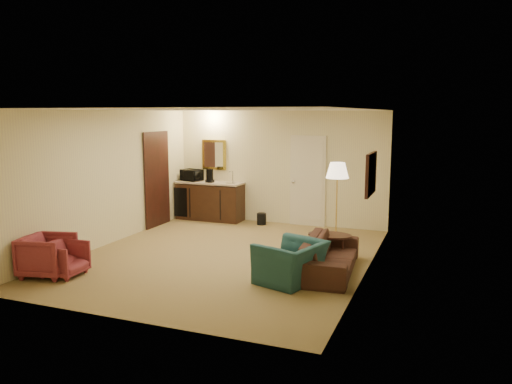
{
  "coord_description": "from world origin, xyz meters",
  "views": [
    {
      "loc": [
        3.65,
        -7.88,
        2.53
      ],
      "look_at": [
        0.4,
        0.5,
        1.12
      ],
      "focal_mm": 35.0,
      "sensor_mm": 36.0,
      "label": 1
    }
  ],
  "objects_px": {
    "teal_armchair": "(291,255)",
    "rose_chair_near": "(47,253)",
    "rose_chair_far": "(64,257)",
    "floor_lamp": "(337,205)",
    "wetbar_cabinet": "(210,201)",
    "coffee_table": "(330,246)",
    "sofa": "(330,249)",
    "coffee_maker": "(210,176)",
    "microwave": "(192,174)",
    "waste_bin": "(262,219)"
  },
  "relations": [
    {
      "from": "teal_armchair",
      "to": "rose_chair_near",
      "type": "xyz_separation_m",
      "value": [
        -3.66,
        -1.09,
        -0.06
      ]
    },
    {
      "from": "rose_chair_far",
      "to": "floor_lamp",
      "type": "xyz_separation_m",
      "value": [
        3.6,
        3.31,
        0.52
      ]
    },
    {
      "from": "wetbar_cabinet",
      "to": "coffee_table",
      "type": "xyz_separation_m",
      "value": [
        3.43,
        -2.19,
        -0.24
      ]
    },
    {
      "from": "sofa",
      "to": "floor_lamp",
      "type": "height_order",
      "value": "floor_lamp"
    },
    {
      "from": "wetbar_cabinet",
      "to": "coffee_maker",
      "type": "relative_size",
      "value": 5.22
    },
    {
      "from": "rose_chair_near",
      "to": "microwave",
      "type": "bearing_deg",
      "value": -13.72
    },
    {
      "from": "waste_bin",
      "to": "rose_chair_far",
      "type": "bearing_deg",
      "value": -109.33
    },
    {
      "from": "wetbar_cabinet",
      "to": "microwave",
      "type": "relative_size",
      "value": 3.28
    },
    {
      "from": "microwave",
      "to": "coffee_maker",
      "type": "bearing_deg",
      "value": 6.45
    },
    {
      "from": "rose_chair_near",
      "to": "waste_bin",
      "type": "height_order",
      "value": "rose_chair_near"
    },
    {
      "from": "floor_lamp",
      "to": "waste_bin",
      "type": "bearing_deg",
      "value": 147.99
    },
    {
      "from": "teal_armchair",
      "to": "coffee_maker",
      "type": "relative_size",
      "value": 3.06
    },
    {
      "from": "teal_armchair",
      "to": "rose_chair_near",
      "type": "height_order",
      "value": "teal_armchair"
    },
    {
      "from": "coffee_table",
      "to": "waste_bin",
      "type": "bearing_deg",
      "value": 134.44
    },
    {
      "from": "rose_chair_far",
      "to": "coffee_maker",
      "type": "xyz_separation_m",
      "value": [
        0.29,
        4.56,
        0.78
      ]
    },
    {
      "from": "sofa",
      "to": "rose_chair_near",
      "type": "bearing_deg",
      "value": 108.86
    },
    {
      "from": "rose_chair_far",
      "to": "coffee_table",
      "type": "relative_size",
      "value": 0.78
    },
    {
      "from": "wetbar_cabinet",
      "to": "sofa",
      "type": "height_order",
      "value": "wetbar_cabinet"
    },
    {
      "from": "floor_lamp",
      "to": "waste_bin",
      "type": "relative_size",
      "value": 6.12
    },
    {
      "from": "rose_chair_near",
      "to": "microwave",
      "type": "relative_size",
      "value": 1.45
    },
    {
      "from": "floor_lamp",
      "to": "microwave",
      "type": "relative_size",
      "value": 3.27
    },
    {
      "from": "coffee_table",
      "to": "coffee_maker",
      "type": "xyz_separation_m",
      "value": [
        -3.39,
        2.12,
        0.86
      ]
    },
    {
      "from": "coffee_maker",
      "to": "wetbar_cabinet",
      "type": "bearing_deg",
      "value": 125.08
    },
    {
      "from": "sofa",
      "to": "microwave",
      "type": "xyz_separation_m",
      "value": [
        -4.1,
        2.96,
        0.71
      ]
    },
    {
      "from": "rose_chair_far",
      "to": "floor_lamp",
      "type": "distance_m",
      "value": 4.92
    },
    {
      "from": "sofa",
      "to": "floor_lamp",
      "type": "relative_size",
      "value": 1.18
    },
    {
      "from": "rose_chair_near",
      "to": "waste_bin",
      "type": "bearing_deg",
      "value": -35.41
    },
    {
      "from": "sofa",
      "to": "coffee_table",
      "type": "relative_size",
      "value": 2.5
    },
    {
      "from": "floor_lamp",
      "to": "coffee_table",
      "type": "bearing_deg",
      "value": -84.88
    },
    {
      "from": "wetbar_cabinet",
      "to": "floor_lamp",
      "type": "height_order",
      "value": "floor_lamp"
    },
    {
      "from": "sofa",
      "to": "wetbar_cabinet",
      "type": "bearing_deg",
      "value": 46.15
    },
    {
      "from": "wetbar_cabinet",
      "to": "waste_bin",
      "type": "relative_size",
      "value": 6.15
    },
    {
      "from": "microwave",
      "to": "coffee_table",
      "type": "bearing_deg",
      "value": -13.39
    },
    {
      "from": "wetbar_cabinet",
      "to": "teal_armchair",
      "type": "xyz_separation_m",
      "value": [
        3.16,
        -3.63,
        -0.04
      ]
    },
    {
      "from": "teal_armchair",
      "to": "rose_chair_near",
      "type": "distance_m",
      "value": 3.82
    },
    {
      "from": "sofa",
      "to": "rose_chair_far",
      "type": "xyz_separation_m",
      "value": [
        -3.85,
        -1.7,
        -0.08
      ]
    },
    {
      "from": "rose_chair_near",
      "to": "floor_lamp",
      "type": "distance_m",
      "value": 5.16
    },
    {
      "from": "rose_chair_far",
      "to": "microwave",
      "type": "xyz_separation_m",
      "value": [
        -0.25,
        4.65,
        0.79
      ]
    },
    {
      "from": "sofa",
      "to": "microwave",
      "type": "bearing_deg",
      "value": 49.56
    },
    {
      "from": "microwave",
      "to": "sofa",
      "type": "bearing_deg",
      "value": -19.84
    },
    {
      "from": "sofa",
      "to": "coffee_table",
      "type": "xyz_separation_m",
      "value": [
        -0.17,
        0.75,
        -0.15
      ]
    },
    {
      "from": "teal_armchair",
      "to": "rose_chair_far",
      "type": "xyz_separation_m",
      "value": [
        -3.41,
        -1.0,
        -0.12
      ]
    },
    {
      "from": "wetbar_cabinet",
      "to": "teal_armchair",
      "type": "bearing_deg",
      "value": -48.93
    },
    {
      "from": "microwave",
      "to": "coffee_maker",
      "type": "relative_size",
      "value": 1.59
    },
    {
      "from": "waste_bin",
      "to": "coffee_maker",
      "type": "relative_size",
      "value": 0.85
    },
    {
      "from": "wetbar_cabinet",
      "to": "teal_armchair",
      "type": "height_order",
      "value": "wetbar_cabinet"
    },
    {
      "from": "teal_armchair",
      "to": "coffee_table",
      "type": "relative_size",
      "value": 1.25
    },
    {
      "from": "coffee_table",
      "to": "microwave",
      "type": "distance_m",
      "value": 4.59
    },
    {
      "from": "rose_chair_near",
      "to": "waste_bin",
      "type": "distance_m",
      "value": 5.01
    },
    {
      "from": "coffee_table",
      "to": "microwave",
      "type": "bearing_deg",
      "value": 150.65
    }
  ]
}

